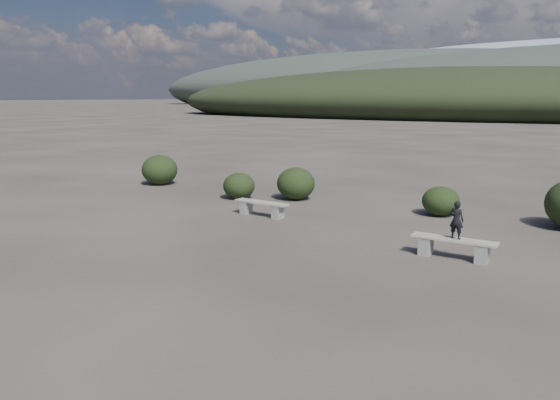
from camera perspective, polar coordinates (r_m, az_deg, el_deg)
The scene contains 8 objects.
ground at distance 10.74m, azimuth -9.33°, elevation -8.84°, with size 1200.00×1200.00×0.00m, color #2E2924.
bench_left at distance 16.56m, azimuth -1.94°, elevation -0.77°, with size 1.81×0.43×0.45m.
bench_right at distance 12.82m, azimuth 17.68°, elevation -4.64°, with size 1.88×0.44×0.47m.
seated_person at distance 12.67m, azimuth 17.96°, elevation -1.99°, with size 0.31×0.20×0.85m, color black.
shrub_a at distance 19.42m, azimuth -4.30°, elevation 1.49°, with size 1.13×1.13×0.93m, color black.
shrub_b at distance 19.19m, azimuth 1.67°, elevation 1.73°, with size 1.34×1.34×1.14m, color black.
shrub_c at distance 17.29m, azimuth 16.44°, elevation -0.11°, with size 1.12×1.12×0.90m, color black.
shrub_f at distance 23.03m, azimuth -12.47°, elevation 3.10°, with size 1.46×1.46×1.23m, color black.
Camera 1 is at (6.89, -7.42, 3.57)m, focal length 35.00 mm.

